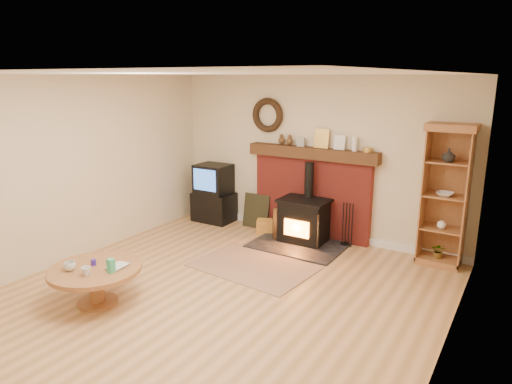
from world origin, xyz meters
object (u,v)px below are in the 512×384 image
Objects in this scene: tv_unit at (214,194)px; curio_cabinet at (445,196)px; coffee_table at (95,274)px; wood_stove at (303,222)px.

curio_cabinet is (3.90, 0.09, 0.49)m from tv_unit.
curio_cabinet reaches higher than coffee_table.
wood_stove is 1.33× the size of coffee_table.
tv_unit is at bearing 102.71° from coffee_table.
curio_cabinet is 1.88× the size of coffee_table.
curio_cabinet is 4.65m from coffee_table.
tv_unit is (-1.90, 0.20, 0.16)m from wood_stove.
wood_stove is 0.71× the size of curio_cabinet.
coffee_table is (-1.16, -3.06, 0.02)m from wood_stove.
curio_cabinet is at bearing 1.28° from tv_unit.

